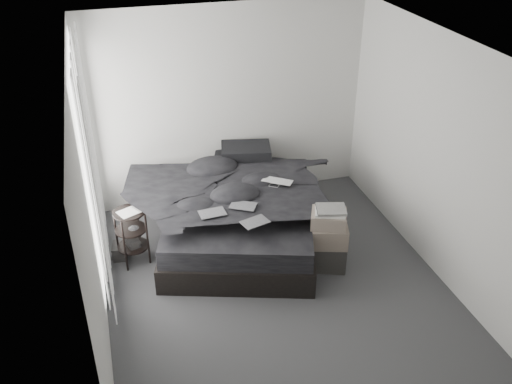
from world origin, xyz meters
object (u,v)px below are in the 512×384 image
object	(u,v)px
laptop	(276,178)
side_stand	(132,237)
box_lower	(327,254)
bed	(241,227)

from	to	relation	value
laptop	side_stand	size ratio (longest dim) A/B	0.55
side_stand	box_lower	world-z (taller)	side_stand
bed	box_lower	world-z (taller)	box_lower
bed	laptop	size ratio (longest dim) A/B	6.24
side_stand	box_lower	xyz separation A→B (m)	(2.10, -0.71, -0.17)
laptop	box_lower	size ratio (longest dim) A/B	0.85
bed	laptop	bearing A→B (deg)	7.50
laptop	bed	bearing A→B (deg)	-154.50
bed	laptop	xyz separation A→B (m)	(0.41, -0.08, 0.67)
laptop	box_lower	xyz separation A→B (m)	(0.38, -0.74, -0.66)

